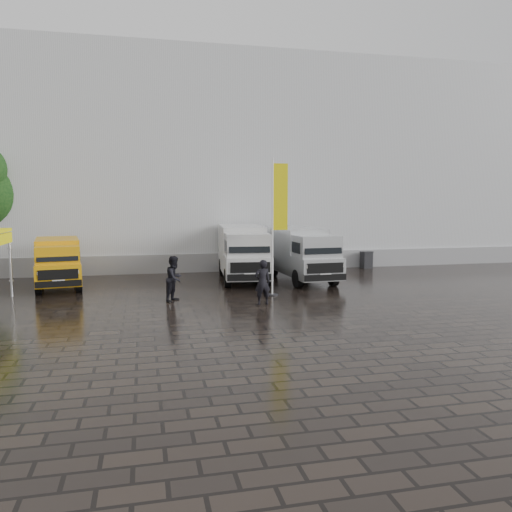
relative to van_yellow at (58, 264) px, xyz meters
The scene contains 10 objects.
ground 9.78m from the van_yellow, 27.19° to the right, with size 120.00×120.00×0.00m, color black.
exhibition_hall 16.47m from the van_yellow, 47.35° to the left, with size 44.00×16.00×12.00m, color silver.
hall_plinth 11.22m from the van_yellow, 18.24° to the left, with size 44.00×0.15×1.00m, color gray.
van_yellow is the anchor object (origin of this frame).
van_white 8.38m from the van_yellow, ahead, with size 2.01×6.02×2.61m, color silver, non-canonical shape.
van_silver 11.11m from the van_yellow, ahead, with size 1.94×5.81×2.52m, color silver, non-canonical shape.
flagpole 9.96m from the van_yellow, 22.91° to the right, with size 0.88×0.50×5.54m.
wheelie_bin 16.41m from the van_yellow, 10.49° to the left, with size 0.58×0.58×0.96m, color black.
person_front 9.71m from the van_yellow, 34.89° to the right, with size 0.61×0.40×1.68m, color black.
person_tent 6.35m from the van_yellow, 40.27° to the right, with size 0.84×0.66×1.74m, color black.
Camera 1 is at (-4.93, -18.78, 3.82)m, focal length 35.00 mm.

